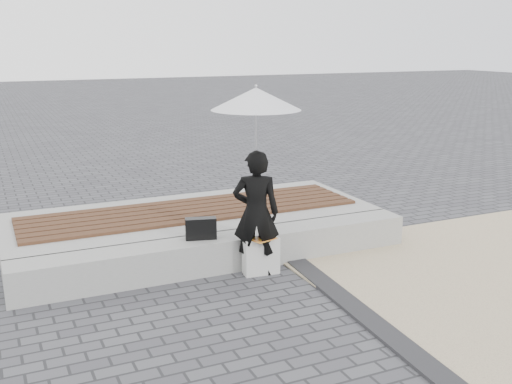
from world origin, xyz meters
The scene contains 10 objects.
ground centered at (0.00, 0.00, 0.00)m, with size 80.00×80.00×0.00m, color #48494D.
edging_band centered at (0.75, -0.50, 0.02)m, with size 0.25×5.20×0.04m, color #28282A.
seating_ledge centered at (0.00, 1.60, 0.20)m, with size 5.00×0.45×0.40m, color #9FA09A.
timber_platform centered at (0.00, 2.80, 0.20)m, with size 5.00×2.00×0.40m, color #9A9A95.
timber_decking centered at (0.00, 2.80, 0.42)m, with size 4.60×1.20×0.04m, color #4F2F1D, non-canonical shape.
woman centered at (0.27, 1.26, 0.75)m, with size 0.54×0.36×1.49m, color black.
parasol centered at (0.27, 1.26, 2.07)m, with size 1.02×1.02×1.30m.
handbag centered at (-0.29, 1.62, 0.53)m, with size 0.37×0.13×0.26m, color black.
canvas_tote centered at (0.32, 1.23, 0.22)m, with size 0.42×0.18×0.44m, color silver.
magazine centered at (0.32, 1.18, 0.45)m, with size 0.29×0.21×0.01m, color #F44833.
Camera 1 is at (-2.57, -4.95, 2.70)m, focal length 42.78 mm.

